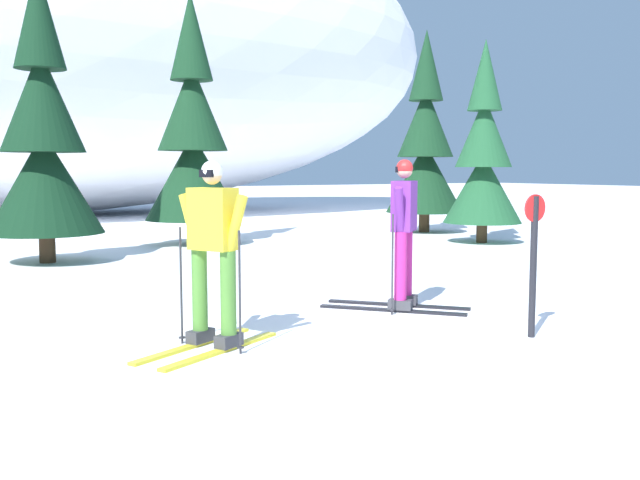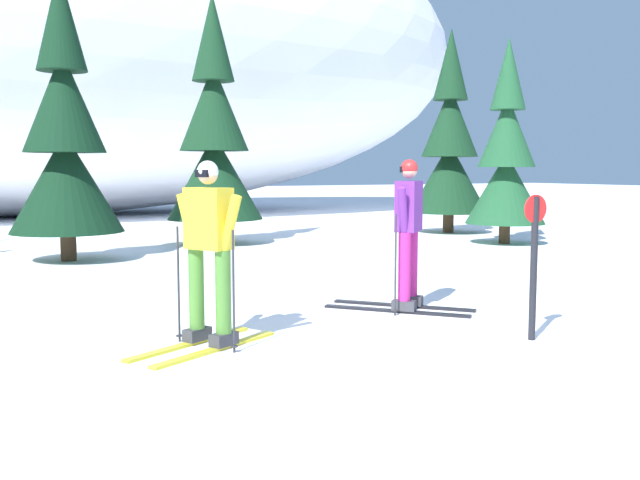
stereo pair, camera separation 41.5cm
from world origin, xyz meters
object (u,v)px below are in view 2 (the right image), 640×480
object	(u,v)px
pine_tree_right	(506,159)
pine_tree_far_right	(450,148)
trail_marker_post	(534,258)
skier_yellow_jacket	(208,248)
pine_tree_center_left	(65,141)
pine_tree_center_right	(214,141)
skier_purple_jacket	(408,231)

from	to	relation	value
pine_tree_right	pine_tree_far_right	xyz separation A→B (m)	(0.62, 2.88, 0.31)
trail_marker_post	skier_yellow_jacket	bearing A→B (deg)	156.81
pine_tree_center_left	pine_tree_far_right	bearing A→B (deg)	8.12
pine_tree_right	trail_marker_post	bearing A→B (deg)	-130.52
pine_tree_right	pine_tree_center_right	bearing A→B (deg)	152.42
skier_yellow_jacket	trail_marker_post	xyz separation A→B (m)	(2.96, -1.27, -0.13)
skier_purple_jacket	pine_tree_right	xyz separation A→B (m)	(6.40, 5.35, 0.98)
pine_tree_center_left	pine_tree_far_right	distance (m)	10.10
skier_purple_jacket	pine_tree_center_right	world-z (taller)	pine_tree_center_right
pine_tree_center_left	trail_marker_post	xyz separation A→B (m)	(3.23, -8.64, -1.41)
pine_tree_right	pine_tree_far_right	size ratio (longest dim) A/B	0.86
pine_tree_far_right	trail_marker_post	world-z (taller)	pine_tree_far_right
pine_tree_center_left	trail_marker_post	bearing A→B (deg)	-69.51
pine_tree_far_right	skier_yellow_jacket	bearing A→B (deg)	-137.86
skier_purple_jacket	pine_tree_center_left	bearing A→B (deg)	113.58
skier_yellow_jacket	pine_tree_far_right	world-z (taller)	pine_tree_far_right
skier_purple_jacket	pine_tree_far_right	size ratio (longest dim) A/B	0.34
skier_purple_jacket	pine_tree_center_left	world-z (taller)	pine_tree_center_left
skier_purple_jacket	pine_tree_far_right	distance (m)	10.90
skier_purple_jacket	pine_tree_center_right	xyz separation A→B (m)	(0.49, 8.44, 1.39)
skier_yellow_jacket	pine_tree_far_right	distance (m)	13.18
pine_tree_center_left	pine_tree_right	xyz separation A→B (m)	(9.37, -1.46, -0.29)
pine_tree_center_left	pine_tree_far_right	xyz separation A→B (m)	(9.99, 1.43, 0.03)
trail_marker_post	pine_tree_far_right	bearing A→B (deg)	56.11
pine_tree_center_right	trail_marker_post	distance (m)	10.39
skier_purple_jacket	trail_marker_post	xyz separation A→B (m)	(0.26, -1.83, -0.14)
pine_tree_center_left	pine_tree_right	size ratio (longest dim) A/B	1.15
skier_yellow_jacket	pine_tree_center_left	distance (m)	7.49
pine_tree_center_left	pine_tree_far_right	size ratio (longest dim) A/B	0.99
skier_yellow_jacket	trail_marker_post	size ratio (longest dim) A/B	1.23
skier_yellow_jacket	pine_tree_right	world-z (taller)	pine_tree_right
pine_tree_far_right	pine_tree_center_right	bearing A→B (deg)	178.22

